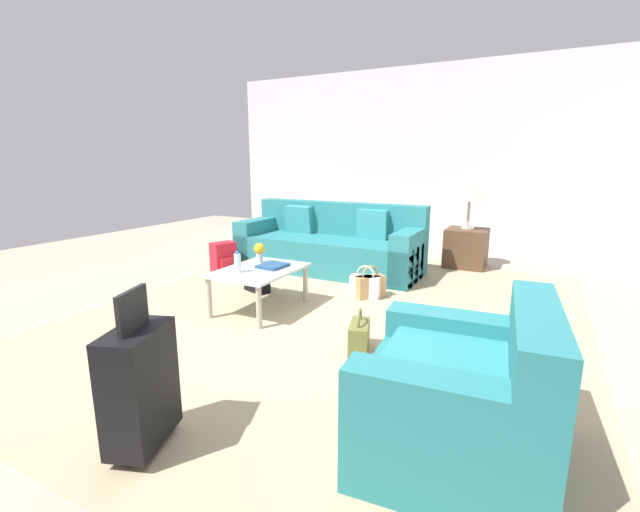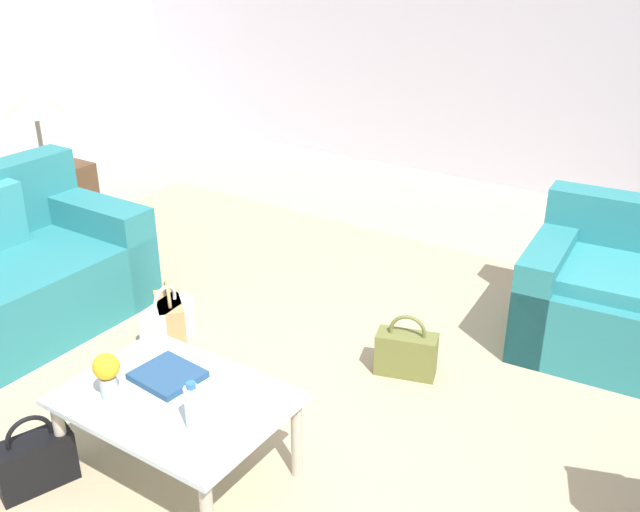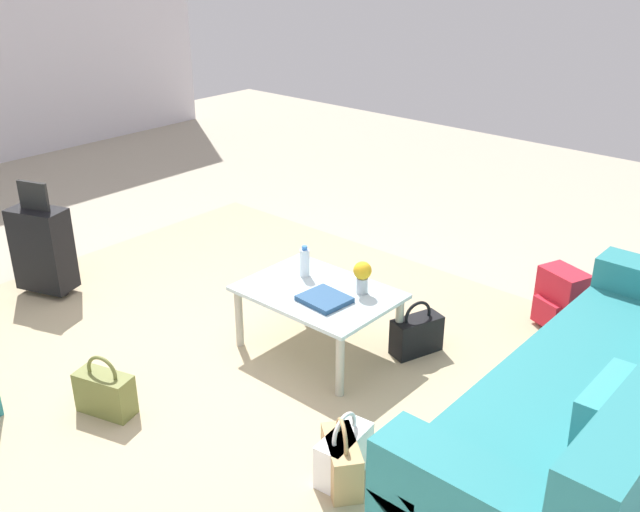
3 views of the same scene
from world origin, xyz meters
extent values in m
plane|color=#A89E89|center=(0.00, 0.00, 0.00)|extent=(12.00, 12.00, 0.00)
cube|color=silver|center=(0.00, 4.06, 1.55)|extent=(10.24, 0.12, 3.10)
cube|color=tan|center=(-0.60, 0.20, 0.00)|extent=(5.20, 4.40, 0.01)
cube|color=teal|center=(-2.10, 0.51, 0.32)|extent=(0.92, 0.24, 0.63)
cube|color=teal|center=(0.90, 1.60, 0.22)|extent=(1.05, 0.94, 0.44)
cube|color=teal|center=(0.87, 1.93, 0.40)|extent=(1.00, 0.28, 0.81)
cube|color=teal|center=(0.51, 1.57, 0.30)|extent=(0.27, 0.87, 0.60)
cube|color=teal|center=(0.90, 1.55, 0.48)|extent=(0.79, 0.66, 0.08)
cube|color=silver|center=(-0.40, -0.50, 0.41)|extent=(0.92, 0.67, 0.02)
cylinder|color=#ADA899|center=(-0.81, -0.22, 0.20)|extent=(0.05, 0.05, 0.40)
cylinder|color=#ADA899|center=(0.01, -0.22, 0.20)|extent=(0.05, 0.05, 0.40)
cylinder|color=#ADA899|center=(-0.81, -0.78, 0.20)|extent=(0.05, 0.05, 0.40)
cylinder|color=silver|center=(-0.20, -0.60, 0.51)|extent=(0.06, 0.06, 0.18)
cylinder|color=#2D6BBC|center=(-0.20, -0.60, 0.61)|extent=(0.04, 0.04, 0.02)
cube|color=navy|center=(-0.52, -0.42, 0.44)|extent=(0.29, 0.26, 0.03)
cylinder|color=#B2B7BC|center=(-0.62, -0.65, 0.47)|extent=(0.07, 0.07, 0.10)
sphere|color=gold|center=(-0.62, -0.65, 0.57)|extent=(0.11, 0.11, 0.11)
cube|color=#513823|center=(-3.20, 1.00, 0.27)|extent=(0.54, 0.54, 0.53)
cylinder|color=#ADA899|center=(-3.20, 1.00, 0.54)|extent=(0.18, 0.18, 0.02)
cylinder|color=#ADA899|center=(-3.20, 1.00, 0.74)|extent=(0.04, 0.04, 0.37)
cone|color=beige|center=(-3.20, 1.00, 1.02)|extent=(0.44, 0.44, 0.19)
cube|color=white|center=(-1.25, 0.28, 0.12)|extent=(0.17, 0.33, 0.24)
torus|color=white|center=(-1.25, 0.28, 0.26)|extent=(0.04, 0.20, 0.20)
cube|color=black|center=(-0.88, -0.88, 0.12)|extent=(0.24, 0.35, 0.24)
torus|color=black|center=(-0.88, -0.88, 0.26)|extent=(0.08, 0.19, 0.20)
cube|color=tan|center=(-1.27, 0.32, 0.12)|extent=(0.34, 0.31, 0.24)
torus|color=tan|center=(-1.27, 0.32, 0.26)|extent=(0.17, 0.14, 0.20)
cube|color=olive|center=(0.05, 0.74, 0.12)|extent=(0.35, 0.23, 0.24)
torus|color=olive|center=(0.05, 0.74, 0.26)|extent=(0.19, 0.08, 0.20)
camera|label=1|loc=(2.90, 1.90, 1.45)|focal=24.00mm
camera|label=2|loc=(1.44, -2.20, 2.18)|focal=40.00mm
camera|label=3|loc=(-2.94, 2.39, 2.39)|focal=40.00mm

